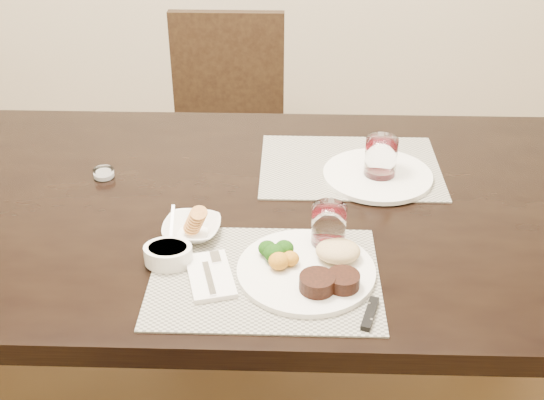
{
  "coord_description": "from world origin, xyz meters",
  "views": [
    {
      "loc": [
        0.24,
        -1.38,
        1.6
      ],
      "look_at": [
        0.2,
        -0.11,
        0.82
      ],
      "focal_mm": 45.0,
      "sensor_mm": 36.0,
      "label": 1
    }
  ],
  "objects_px": {
    "chair_far": "(227,125)",
    "dinner_plate": "(313,268)",
    "wine_glass_near": "(328,229)",
    "far_plate": "(378,175)",
    "cracker_bowl": "(192,228)",
    "steak_knife": "(369,305)"
  },
  "relations": [
    {
      "from": "chair_far",
      "to": "steak_knife",
      "type": "distance_m",
      "value": 1.4
    },
    {
      "from": "steak_knife",
      "to": "chair_far",
      "type": "bearing_deg",
      "value": 123.3
    },
    {
      "from": "dinner_plate",
      "to": "cracker_bowl",
      "type": "height_order",
      "value": "cracker_bowl"
    },
    {
      "from": "chair_far",
      "to": "cracker_bowl",
      "type": "relative_size",
      "value": 6.62
    },
    {
      "from": "dinner_plate",
      "to": "steak_knife",
      "type": "height_order",
      "value": "dinner_plate"
    },
    {
      "from": "cracker_bowl",
      "to": "far_plate",
      "type": "relative_size",
      "value": 0.5
    },
    {
      "from": "cracker_bowl",
      "to": "wine_glass_near",
      "type": "distance_m",
      "value": 0.3
    },
    {
      "from": "steak_knife",
      "to": "wine_glass_near",
      "type": "bearing_deg",
      "value": 126.5
    },
    {
      "from": "steak_knife",
      "to": "cracker_bowl",
      "type": "bearing_deg",
      "value": 164.47
    },
    {
      "from": "wine_glass_near",
      "to": "far_plate",
      "type": "relative_size",
      "value": 0.37
    },
    {
      "from": "chair_far",
      "to": "dinner_plate",
      "type": "bearing_deg",
      "value": -76.66
    },
    {
      "from": "dinner_plate",
      "to": "chair_far",
      "type": "bearing_deg",
      "value": 111.73
    },
    {
      "from": "dinner_plate",
      "to": "steak_knife",
      "type": "relative_size",
      "value": 1.33
    },
    {
      "from": "wine_glass_near",
      "to": "chair_far",
      "type": "bearing_deg",
      "value": 106.05
    },
    {
      "from": "dinner_plate",
      "to": "wine_glass_near",
      "type": "bearing_deg",
      "value": 78.95
    },
    {
      "from": "chair_far",
      "to": "cracker_bowl",
      "type": "distance_m",
      "value": 1.12
    },
    {
      "from": "chair_far",
      "to": "far_plate",
      "type": "xyz_separation_m",
      "value": [
        0.46,
        -0.82,
        0.26
      ]
    },
    {
      "from": "wine_glass_near",
      "to": "far_plate",
      "type": "bearing_deg",
      "value": 65.74
    },
    {
      "from": "chair_far",
      "to": "dinner_plate",
      "type": "distance_m",
      "value": 1.28
    },
    {
      "from": "steak_knife",
      "to": "cracker_bowl",
      "type": "xyz_separation_m",
      "value": [
        -0.36,
        0.23,
        0.01
      ]
    },
    {
      "from": "cracker_bowl",
      "to": "wine_glass_near",
      "type": "bearing_deg",
      "value": -6.85
    },
    {
      "from": "steak_knife",
      "to": "cracker_bowl",
      "type": "height_order",
      "value": "cracker_bowl"
    }
  ]
}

